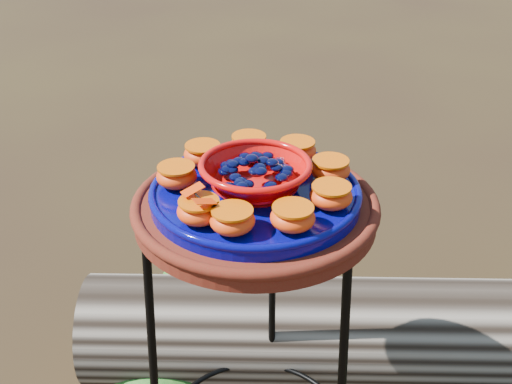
% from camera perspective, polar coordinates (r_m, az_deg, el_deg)
% --- Properties ---
extents(plant_stand, '(0.44, 0.44, 0.70)m').
position_cam_1_polar(plant_stand, '(1.35, -0.05, -15.02)').
color(plant_stand, black).
rests_on(plant_stand, ground).
extents(terracotta_saucer, '(0.42, 0.42, 0.03)m').
position_cam_1_polar(terracotta_saucer, '(1.12, -0.06, -1.58)').
color(terracotta_saucer, '#492011').
rests_on(terracotta_saucer, plant_stand).
extents(cobalt_plate, '(0.36, 0.36, 0.02)m').
position_cam_1_polar(cobalt_plate, '(1.11, -0.06, -0.29)').
color(cobalt_plate, '#010436').
rests_on(cobalt_plate, terracotta_saucer).
extents(red_bowl, '(0.18, 0.18, 0.05)m').
position_cam_1_polar(red_bowl, '(1.09, -0.06, 1.40)').
color(red_bowl, '#C30A07').
rests_on(red_bowl, cobalt_plate).
extents(glass_gems, '(0.14, 0.14, 0.02)m').
position_cam_1_polar(glass_gems, '(1.07, -0.06, 3.16)').
color(glass_gems, black).
rests_on(glass_gems, red_bowl).
extents(orange_half_0, '(0.07, 0.07, 0.04)m').
position_cam_1_polar(orange_half_0, '(1.01, -5.07, -1.70)').
color(orange_half_0, '#D23800').
rests_on(orange_half_0, cobalt_plate).
extents(orange_half_1, '(0.07, 0.07, 0.04)m').
position_cam_1_polar(orange_half_1, '(0.98, -2.11, -2.55)').
color(orange_half_1, '#D23800').
rests_on(orange_half_1, cobalt_plate).
extents(orange_half_2, '(0.07, 0.07, 0.04)m').
position_cam_1_polar(orange_half_2, '(0.99, 3.29, -2.29)').
color(orange_half_2, '#D23800').
rests_on(orange_half_2, cobalt_plate).
extents(orange_half_3, '(0.07, 0.07, 0.04)m').
position_cam_1_polar(orange_half_3, '(1.05, 6.68, -0.37)').
color(orange_half_3, '#D23800').
rests_on(orange_half_3, cobalt_plate).
extents(orange_half_4, '(0.07, 0.07, 0.04)m').
position_cam_1_polar(orange_half_4, '(1.13, 6.61, 1.99)').
color(orange_half_4, '#D23800').
rests_on(orange_half_4, cobalt_plate).
extents(orange_half_5, '(0.07, 0.07, 0.04)m').
position_cam_1_polar(orange_half_5, '(1.19, 3.68, 3.70)').
color(orange_half_5, '#D23800').
rests_on(orange_half_5, cobalt_plate).
extents(orange_half_6, '(0.07, 0.07, 0.04)m').
position_cam_1_polar(orange_half_6, '(1.21, -0.63, 4.20)').
color(orange_half_6, '#D23800').
rests_on(orange_half_6, cobalt_plate).
extents(orange_half_7, '(0.07, 0.07, 0.04)m').
position_cam_1_polar(orange_half_7, '(1.18, -4.74, 3.36)').
color(orange_half_7, '#D23800').
rests_on(orange_half_7, cobalt_plate).
extents(orange_half_8, '(0.07, 0.07, 0.04)m').
position_cam_1_polar(orange_half_8, '(1.11, -7.07, 1.41)').
color(orange_half_8, '#D23800').
rests_on(orange_half_8, cobalt_plate).
extents(butterfly, '(0.09, 0.08, 0.01)m').
position_cam_1_polar(butterfly, '(0.99, -5.13, -0.42)').
color(butterfly, red).
rests_on(butterfly, orange_half_0).
extents(driftwood_log, '(1.59, 0.65, 0.29)m').
position_cam_1_polar(driftwood_log, '(1.75, 11.18, -12.18)').
color(driftwood_log, black).
rests_on(driftwood_log, ground).
extents(foliage_left, '(0.28, 0.28, 0.14)m').
position_cam_1_polar(foliage_left, '(1.76, -8.31, -14.96)').
color(foliage_left, '#144A14').
rests_on(foliage_left, ground).
extents(foliage_back, '(0.29, 0.29, 0.14)m').
position_cam_1_polar(foliage_back, '(2.02, -4.44, -7.91)').
color(foliage_back, '#144A14').
rests_on(foliage_back, ground).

